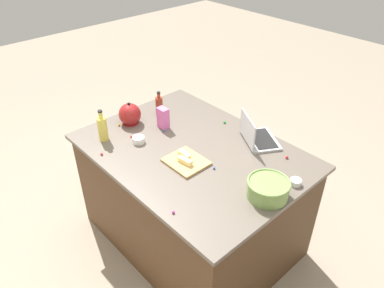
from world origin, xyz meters
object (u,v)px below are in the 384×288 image
(bottle_oil, at_px, (103,128))
(butter_stick_left, at_px, (184,155))
(butter_stick_right, at_px, (185,161))
(kettle, at_px, (130,114))
(ramekin_small, at_px, (138,140))
(bottle_soy, at_px, (159,105))
(mixing_bowl_large, at_px, (268,188))
(cutting_board, at_px, (186,162))
(laptop, at_px, (256,136))
(ramekin_medium, at_px, (296,182))
(candy_bag, at_px, (163,118))

(bottle_oil, xyz_separation_m, butter_stick_left, (-0.59, -0.29, -0.06))
(bottle_oil, relative_size, butter_stick_right, 2.27)
(kettle, relative_size, ramekin_small, 2.33)
(bottle_soy, xyz_separation_m, butter_stick_left, (-0.62, 0.27, -0.05))
(butter_stick_left, relative_size, ramekin_small, 1.20)
(mixing_bowl_large, height_order, bottle_soy, bottle_soy)
(kettle, distance_m, cutting_board, 0.71)
(laptop, relative_size, ramekin_medium, 5.10)
(mixing_bowl_large, xyz_separation_m, ramekin_medium, (-0.05, -0.22, -0.04))
(butter_stick_right, height_order, ramekin_small, butter_stick_right)
(candy_bag, bearing_deg, cutting_board, 159.24)
(kettle, bearing_deg, candy_bag, -146.10)
(kettle, distance_m, candy_bag, 0.28)
(bottle_oil, relative_size, candy_bag, 1.47)
(butter_stick_right, xyz_separation_m, candy_bag, (0.49, -0.20, 0.05))
(mixing_bowl_large, bearing_deg, kettle, 5.26)
(kettle, distance_m, ramekin_medium, 1.39)
(bottle_oil, xyz_separation_m, kettle, (0.07, -0.29, -0.02))
(bottle_oil, distance_m, butter_stick_left, 0.66)
(cutting_board, bearing_deg, ramekin_small, 12.28)
(candy_bag, bearing_deg, ramekin_small, 99.01)
(cutting_board, height_order, butter_stick_right, butter_stick_right)
(ramekin_medium, bearing_deg, butter_stick_left, 26.52)
(bottle_oil, bearing_deg, ramekin_medium, -153.89)
(bottle_oil, bearing_deg, kettle, -76.87)
(candy_bag, bearing_deg, mixing_bowl_large, 178.03)
(candy_bag, bearing_deg, bottle_soy, -30.14)
(bottle_oil, bearing_deg, bottle_soy, -87.57)
(ramekin_medium, relative_size, candy_bag, 0.44)
(butter_stick_left, distance_m, candy_bag, 0.46)
(cutting_board, distance_m, butter_stick_left, 0.06)
(laptop, distance_m, bottle_soy, 0.86)
(bottle_oil, height_order, butter_stick_right, bottle_oil)
(butter_stick_left, bearing_deg, bottle_soy, -23.30)
(bottle_oil, relative_size, ramekin_small, 2.72)
(bottle_oil, bearing_deg, laptop, -133.92)
(bottle_soy, bearing_deg, mixing_bowl_large, 173.35)
(kettle, bearing_deg, butter_stick_right, 176.32)
(mixing_bowl_large, height_order, ramekin_small, mixing_bowl_large)
(laptop, height_order, cutting_board, laptop)
(butter_stick_left, bearing_deg, candy_bag, -20.06)
(mixing_bowl_large, xyz_separation_m, kettle, (1.29, 0.12, 0.02))
(bottle_soy, distance_m, kettle, 0.27)
(bottle_soy, xyz_separation_m, bottle_oil, (-0.02, 0.55, 0.02))
(mixing_bowl_large, xyz_separation_m, bottle_soy, (1.25, -0.15, 0.02))
(bottle_soy, relative_size, ramekin_small, 2.26)
(bottle_soy, height_order, ramekin_medium, bottle_soy)
(butter_stick_left, distance_m, ramekin_small, 0.40)
(laptop, bearing_deg, cutting_board, 74.46)
(laptop, relative_size, butter_stick_right, 3.45)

